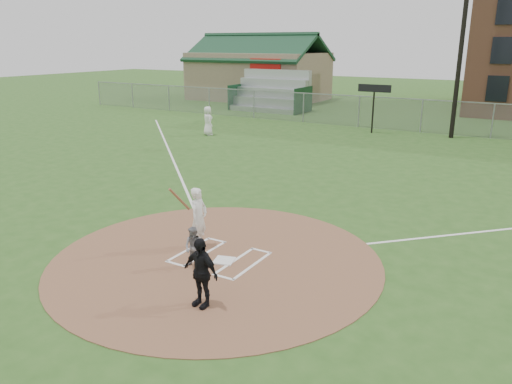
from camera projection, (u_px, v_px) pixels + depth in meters
The scene contains 14 objects.
ground at pixel (216, 260), 12.75m from camera, with size 140.00×140.00×0.00m, color #2B531C.
dirt_circle at pixel (216, 260), 12.74m from camera, with size 8.40×8.40×0.02m, color brown.
home_plate at pixel (224, 261), 12.63m from camera, with size 0.49×0.49×0.03m, color white.
foul_line_third at pixel (171, 155), 24.55m from camera, with size 0.10×24.00×0.01m, color white.
catcher at pixel (194, 248), 12.13m from camera, with size 0.51×0.40×1.05m, color slate.
umpire at pixel (201, 272), 10.30m from camera, with size 0.89×0.37×1.52m, color black.
ondeck_player at pixel (208, 121), 29.71m from camera, with size 0.83×0.54×1.70m, color white.
batters_boxes at pixel (220, 257), 12.86m from camera, with size 2.08×1.88×0.01m.
batter_at_plate at pixel (199, 218), 13.24m from camera, with size 0.66×1.01×1.78m.
outfield_fence at pixel (422, 116), 30.59m from camera, with size 56.08×0.08×2.03m.
bleachers at pixel (270, 91), 40.22m from camera, with size 6.08×3.20×3.20m.
clubhouse at pixel (259, 74), 48.03m from camera, with size 12.20×8.71×6.23m.
light_pole at pixel (464, 18), 27.18m from camera, with size 1.20×0.30×12.22m.
scoreboard_sign at pixel (374, 94), 29.93m from camera, with size 2.00×0.10×2.93m.
Camera 1 is at (6.83, -9.56, 5.34)m, focal length 35.00 mm.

